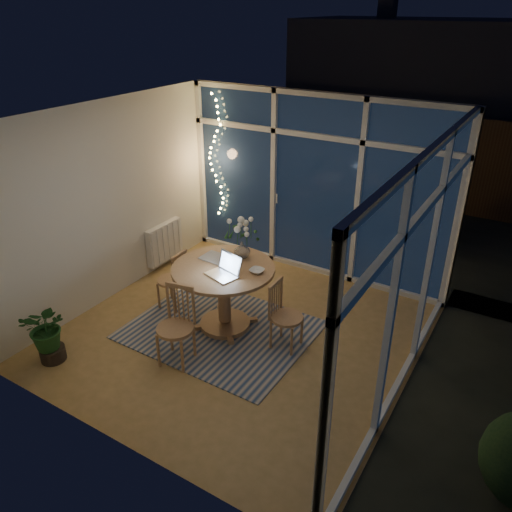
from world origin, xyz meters
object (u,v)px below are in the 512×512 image
object	(u,v)px
dining_table	(224,298)
potted_plant	(48,332)
flower_vase	(242,250)
chair_left	(172,279)
chair_front	(175,327)
laptop	(221,266)
chair_right	(287,316)

from	to	relation	value
dining_table	potted_plant	world-z (taller)	dining_table
flower_vase	potted_plant	world-z (taller)	flower_vase
flower_vase	potted_plant	distance (m)	2.38
chair_left	chair_front	bearing A→B (deg)	38.82
chair_left	chair_front	distance (m)	1.16
chair_front	laptop	distance (m)	0.85
chair_left	chair_right	xyz separation A→B (m)	(1.69, 0.02, 0.00)
chair_right	potted_plant	size ratio (longest dim) A/B	1.12
potted_plant	chair_left	bearing A→B (deg)	74.10
chair_right	flower_vase	bearing A→B (deg)	68.27
chair_front	potted_plant	size ratio (longest dim) A/B	1.22
dining_table	chair_left	size ratio (longest dim) A/B	1.46
laptop	potted_plant	distance (m)	2.04
dining_table	potted_plant	distance (m)	2.02
chair_right	laptop	world-z (taller)	laptop
chair_left	chair_right	size ratio (longest dim) A/B	0.99
chair_right	flower_vase	distance (m)	0.99
chair_left	dining_table	bearing A→B (deg)	85.51
dining_table	flower_vase	world-z (taller)	flower_vase
chair_left	chair_right	bearing A→B (deg)	87.54
chair_right	chair_front	world-z (taller)	chair_front
chair_right	chair_front	bearing A→B (deg)	132.63
potted_plant	chair_right	bearing A→B (deg)	36.65
laptop	flower_vase	world-z (taller)	laptop
laptop	dining_table	bearing A→B (deg)	136.39
chair_left	chair_front	xyz separation A→B (m)	(0.77, -0.86, 0.04)
dining_table	chair_front	world-z (taller)	chair_front
chair_left	laptop	size ratio (longest dim) A/B	2.36
flower_vase	laptop	bearing A→B (deg)	-84.18
dining_table	laptop	distance (m)	0.59
chair_right	flower_vase	xyz separation A→B (m)	(-0.79, 0.29, 0.52)
dining_table	flower_vase	xyz separation A→B (m)	(0.05, 0.33, 0.52)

